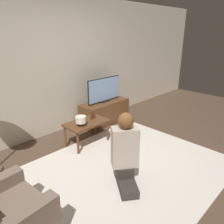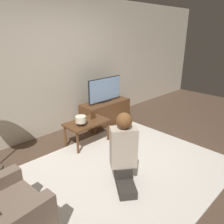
% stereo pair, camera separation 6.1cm
% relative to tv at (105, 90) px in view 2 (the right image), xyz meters
% --- Properties ---
extents(ground_plane, '(10.00, 10.00, 0.00)m').
position_rel_tv_xyz_m(ground_plane, '(-1.02, -1.53, -0.76)').
color(ground_plane, brown).
extents(wall_back, '(10.00, 0.06, 2.60)m').
position_rel_tv_xyz_m(wall_back, '(-1.02, 0.40, 0.54)').
color(wall_back, beige).
rests_on(wall_back, ground_plane).
extents(rug, '(2.95, 2.37, 0.02)m').
position_rel_tv_xyz_m(rug, '(-1.02, -1.53, -0.75)').
color(rug, silver).
rests_on(rug, ground_plane).
extents(tv_stand, '(1.13, 0.45, 0.50)m').
position_rel_tv_xyz_m(tv_stand, '(0.00, -0.00, -0.52)').
color(tv_stand, brown).
rests_on(tv_stand, ground_plane).
extents(tv, '(0.88, 0.08, 0.53)m').
position_rel_tv_xyz_m(tv, '(0.00, 0.00, 0.00)').
color(tv, black).
rests_on(tv, tv_stand).
extents(coffee_table, '(0.77, 0.45, 0.43)m').
position_rel_tv_xyz_m(coffee_table, '(-0.90, -0.49, -0.38)').
color(coffee_table, brown).
rests_on(coffee_table, ground_plane).
extents(person_kneeling, '(0.67, 0.78, 1.00)m').
position_rel_tv_xyz_m(person_kneeling, '(-1.24, -1.70, -0.25)').
color(person_kneeling, '#332D28').
rests_on(person_kneeling, rug).
extents(picture_frame, '(0.11, 0.01, 0.15)m').
position_rel_tv_xyz_m(picture_frame, '(-0.73, -0.47, -0.25)').
color(picture_frame, brown).
rests_on(picture_frame, coffee_table).
extents(table_lamp, '(0.18, 0.18, 0.17)m').
position_rel_tv_xyz_m(table_lamp, '(-1.07, -0.56, -0.23)').
color(table_lamp, '#4C3823').
rests_on(table_lamp, coffee_table).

